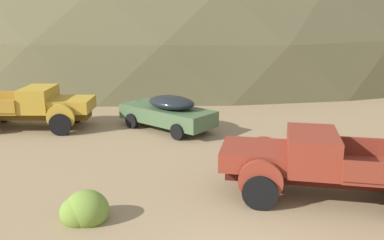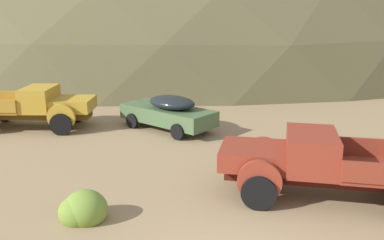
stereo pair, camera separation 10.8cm
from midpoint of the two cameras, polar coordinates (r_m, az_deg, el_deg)
name	(u,v)px [view 1 (the left image)]	position (r m, az deg, el deg)	size (l,w,h in m)	color
hill_far_left	(162,45)	(68.13, -4.21, 10.24)	(95.46, 89.51, 50.86)	brown
truck_mustard	(38,107)	(20.00, -20.52, 1.68)	(6.11, 3.88, 1.89)	#593D12
car_weathered_green	(165,111)	(18.70, -3.90, 1.19)	(5.00, 3.16, 1.57)	#47603D
truck_rust_red	(314,163)	(12.30, 16.10, -5.70)	(6.42, 3.19, 1.89)	#42140D
bush_between_trucks	(84,211)	(11.14, -14.88, -11.93)	(1.23, 1.09, 1.01)	olive
bush_back_edge	(298,146)	(16.63, 14.14, -3.45)	(0.54, 0.58, 0.44)	#3D702D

